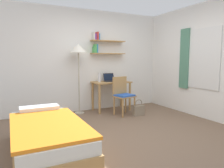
# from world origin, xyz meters

# --- Properties ---
(ground_plane) EXTENTS (5.28, 5.28, 0.00)m
(ground_plane) POSITION_xyz_m (0.00, 0.00, 0.00)
(ground_plane) COLOR brown
(wall_back) EXTENTS (4.40, 0.27, 2.60)m
(wall_back) POSITION_xyz_m (0.01, 2.02, 1.31)
(wall_back) COLOR white
(wall_back) RESTS_ON ground_plane
(wall_right) EXTENTS (0.10, 4.40, 2.60)m
(wall_right) POSITION_xyz_m (2.02, 0.02, 1.30)
(wall_right) COLOR white
(wall_right) RESTS_ON ground_plane
(bed) EXTENTS (0.92, 1.90, 0.54)m
(bed) POSITION_xyz_m (-1.49, -0.20, 0.24)
(bed) COLOR #B2844C
(bed) RESTS_ON ground_plane
(desk) EXTENTS (0.96, 0.56, 0.76)m
(desk) POSITION_xyz_m (0.45, 1.70, 0.61)
(desk) COLOR #B2844C
(desk) RESTS_ON ground_plane
(desk_chair) EXTENTS (0.51, 0.47, 0.91)m
(desk_chair) POSITION_xyz_m (0.52, 1.20, 0.51)
(desk_chair) COLOR #B2844C
(desk_chair) RESTS_ON ground_plane
(standing_lamp) EXTENTS (0.42, 0.42, 1.71)m
(standing_lamp) POSITION_xyz_m (-0.41, 1.75, 1.52)
(standing_lamp) COLOR #B2A893
(standing_lamp) RESTS_ON ground_plane
(laptop) EXTENTS (0.31, 0.22, 0.21)m
(laptop) POSITION_xyz_m (0.44, 1.79, 0.81)
(laptop) COLOR black
(laptop) RESTS_ON desk
(water_bottle) EXTENTS (0.06, 0.06, 0.23)m
(water_bottle) POSITION_xyz_m (0.13, 1.73, 0.88)
(water_bottle) COLOR silver
(water_bottle) RESTS_ON desk
(book_stack) EXTENTS (0.19, 0.23, 0.12)m
(book_stack) POSITION_xyz_m (0.76, 1.68, 0.82)
(book_stack) COLOR #D13D38
(book_stack) RESTS_ON desk
(handbag) EXTENTS (0.28, 0.11, 0.39)m
(handbag) POSITION_xyz_m (0.80, 0.94, 0.13)
(handbag) COLOR gray
(handbag) RESTS_ON ground_plane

